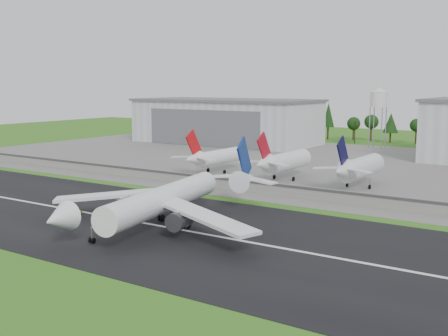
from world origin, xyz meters
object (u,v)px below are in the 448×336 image
Objects in this scene: parked_jet_red_b at (282,162)px; ground_vehicle at (72,211)px; parked_jet_red_a at (214,157)px; main_airliner at (162,205)px; parked_jet_navy at (357,168)px.

ground_vehicle is at bearing -105.85° from parked_jet_red_b.
main_airliner is at bearing -63.92° from parked_jet_red_a.
parked_jet_navy is at bearing -44.07° from ground_vehicle.
parked_jet_red_a is (-32.77, 66.94, 1.00)m from main_airliner.
parked_jet_red_a is 26.65m from parked_jet_red_b.
parked_jet_navy is at bearing 0.03° from parked_jet_red_b.
main_airliner reaches higher than parked_jet_red_b.
parked_jet_red_b is at bearing 0.15° from parked_jet_red_a.
parked_jet_red_a is at bearing -74.91° from main_airliner.
ground_vehicle is 0.16× the size of parked_jet_navy.
ground_vehicle is 0.16× the size of parked_jet_red_a.
ground_vehicle is 69.95m from parked_jet_red_a.
parked_jet_red_b is (-6.12, 67.01, 1.41)m from main_airliner.
parked_jet_red_a is (-6.92, 69.42, 5.10)m from ground_vehicle.
parked_jet_navy is at bearing -116.85° from main_airliner.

